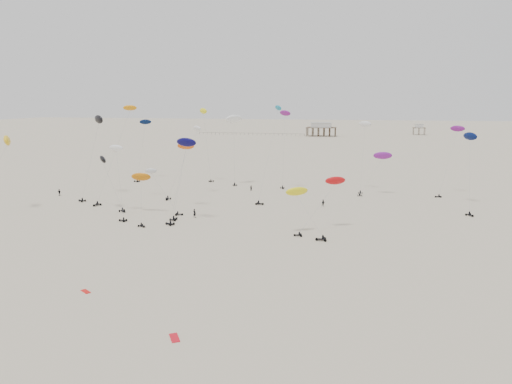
% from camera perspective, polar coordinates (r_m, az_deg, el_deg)
% --- Properties ---
extents(ground_plane, '(900.00, 900.00, 0.00)m').
position_cam_1_polar(ground_plane, '(213.90, 6.51, 3.51)').
color(ground_plane, beige).
extents(pavilion_main, '(21.00, 13.00, 9.80)m').
position_cam_1_polar(pavilion_main, '(363.25, 7.46, 7.02)').
color(pavilion_main, brown).
rests_on(pavilion_main, ground).
extents(pavilion_small, '(9.00, 7.00, 8.00)m').
position_cam_1_polar(pavilion_small, '(393.68, 18.13, 6.74)').
color(pavilion_small, brown).
rests_on(pavilion_small, ground).
extents(pier_fence, '(80.20, 0.20, 1.50)m').
position_cam_1_polar(pier_fence, '(371.67, -0.61, 6.65)').
color(pier_fence, black).
rests_on(pier_fence, ground).
extents(rig_0, '(7.49, 13.90, 20.46)m').
position_cam_1_polar(rig_0, '(136.23, -7.87, 4.55)').
color(rig_0, black).
rests_on(rig_0, ground).
extents(rig_1, '(4.00, 9.48, 19.99)m').
position_cam_1_polar(rig_1, '(146.15, 12.23, 5.84)').
color(rig_1, black).
rests_on(rig_1, ground).
extents(rig_2, '(8.04, 10.16, 19.57)m').
position_cam_1_polar(rig_2, '(147.25, 21.61, 5.13)').
color(rig_2, black).
rests_on(rig_2, ground).
extents(rig_3, '(7.29, 13.87, 25.44)m').
position_cam_1_polar(rig_3, '(131.65, -15.80, 4.59)').
color(rig_3, black).
rests_on(rig_3, ground).
extents(rig_4, '(4.65, 4.30, 23.11)m').
position_cam_1_polar(rig_4, '(145.89, 3.29, 7.38)').
color(rig_4, black).
rests_on(rig_4, ground).
extents(rig_5, '(5.61, 4.02, 23.36)m').
position_cam_1_polar(rig_5, '(159.25, -5.86, 7.63)').
color(rig_5, black).
rests_on(rig_5, ground).
extents(rig_6, '(9.46, 6.67, 13.28)m').
position_cam_1_polar(rig_6, '(123.10, -16.55, 2.15)').
color(rig_6, black).
rests_on(rig_6, ground).
extents(rig_7, '(4.76, 17.47, 26.78)m').
position_cam_1_polar(rig_7, '(130.58, 1.70, 5.34)').
color(rig_7, black).
rests_on(rig_7, ground).
extents(rig_8, '(5.79, 6.91, 21.64)m').
position_cam_1_polar(rig_8, '(152.56, -2.54, 7.61)').
color(rig_8, black).
rests_on(rig_8, ground).
extents(rig_9, '(5.91, 7.64, 18.16)m').
position_cam_1_polar(rig_9, '(106.76, -8.34, 3.82)').
color(rig_9, black).
rests_on(rig_9, ground).
extents(rig_10, '(9.48, 10.75, 13.38)m').
position_cam_1_polar(rig_10, '(100.98, 8.37, 0.30)').
color(rig_10, black).
rests_on(rig_10, ground).
extents(rig_11, '(9.39, 2.80, 11.14)m').
position_cam_1_polar(rig_11, '(115.34, -10.36, -0.05)').
color(rig_11, black).
rests_on(rig_11, ground).
extents(rig_12, '(4.05, 11.45, 20.07)m').
position_cam_1_polar(rig_12, '(167.87, -12.79, 6.03)').
color(rig_12, black).
rests_on(rig_12, ground).
extents(rig_13, '(6.47, 13.17, 18.78)m').
position_cam_1_polar(rig_13, '(130.78, -26.81, 4.72)').
color(rig_13, black).
rests_on(rig_13, ground).
extents(rig_14, '(9.52, 15.28, 16.05)m').
position_cam_1_polar(rig_14, '(116.39, -13.00, 0.98)').
color(rig_14, black).
rests_on(rig_14, ground).
extents(rig_15, '(9.04, 6.54, 12.63)m').
position_cam_1_polar(rig_15, '(141.14, 13.98, 3.55)').
color(rig_15, black).
rests_on(rig_15, ground).
extents(rig_16, '(5.44, 16.75, 19.89)m').
position_cam_1_polar(rig_16, '(117.99, -8.39, 3.00)').
color(rig_16, black).
rests_on(rig_16, ground).
extents(rig_17, '(5.17, 14.73, 22.71)m').
position_cam_1_polar(rig_17, '(141.95, -17.80, 6.60)').
color(rig_17, black).
rests_on(rig_17, ground).
extents(rig_18, '(4.51, 18.42, 21.50)m').
position_cam_1_polar(rig_18, '(131.92, 23.28, 4.20)').
color(rig_18, black).
rests_on(rig_18, ground).
extents(rig_19, '(9.20, 8.21, 10.33)m').
position_cam_1_polar(rig_19, '(96.67, 5.34, -1.16)').
color(rig_19, black).
rests_on(rig_19, ground).
extents(rig_20, '(8.52, 10.82, 17.28)m').
position_cam_1_polar(rig_20, '(116.91, -15.49, 2.72)').
color(rig_20, black).
rests_on(rig_20, ground).
extents(spectator_0, '(0.96, 0.79, 2.28)m').
position_cam_1_polar(spectator_0, '(112.08, -7.03, -2.90)').
color(spectator_0, black).
rests_on(spectator_0, ground).
extents(spectator_1, '(1.00, 0.65, 1.94)m').
position_cam_1_polar(spectator_1, '(123.91, 7.68, -1.63)').
color(spectator_1, black).
rests_on(spectator_1, ground).
extents(spectator_2, '(1.26, 0.70, 2.10)m').
position_cam_1_polar(spectator_2, '(146.46, -21.54, -0.40)').
color(spectator_2, black).
rests_on(spectator_2, ground).
extents(spectator_3, '(0.70, 0.49, 1.90)m').
position_cam_1_polar(spectator_3, '(143.46, -0.57, 0.13)').
color(spectator_3, black).
rests_on(spectator_3, ground).
extents(grounded_kite_a, '(1.90, 2.35, 0.08)m').
position_cam_1_polar(grounded_kite_a, '(57.92, -9.30, -16.15)').
color(grounded_kite_a, red).
rests_on(grounded_kite_a, ground).
extents(grounded_kite_b, '(1.88, 1.59, 0.07)m').
position_cam_1_polar(grounded_kite_b, '(73.33, -18.88, -10.73)').
color(grounded_kite_b, red).
rests_on(grounded_kite_b, ground).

